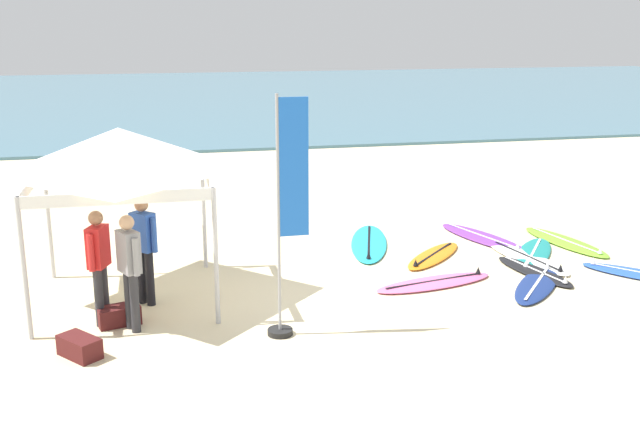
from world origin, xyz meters
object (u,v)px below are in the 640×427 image
Objects in this scene: surfboard_black at (535,271)px; person_red at (99,259)px; surfboard_purple at (483,238)px; person_grey at (130,265)px; person_blue at (144,244)px; surfboard_orange at (433,256)px; gear_bag_near_tent at (80,347)px; canopy_tent at (120,151)px; surfboard_navy at (537,284)px; banner_flag at (287,227)px; surfboard_pink at (434,282)px; surfboard_cyan at (369,243)px; surfboard_lime at (566,242)px; surfboard_white at (527,258)px; surfboard_teal at (533,254)px; gear_bag_by_pole at (119,315)px.

surfboard_black is 1.11× the size of person_red.
surfboard_purple is 1.44× the size of person_red.
surfboard_black is 1.11× the size of person_grey.
person_blue and person_red have the same top height.
surfboard_orange is 1.68m from surfboard_purple.
surfboard_black is 7.37m from person_red.
person_blue is at bearing 46.36° from person_red.
gear_bag_near_tent is at bearing -152.47° from surfboard_purple.
person_red is at bearing -110.01° from canopy_tent.
surfboard_black is (0.28, 0.61, 0.00)m from surfboard_navy.
banner_flag is 3.17m from gear_bag_near_tent.
banner_flag is (2.59, -0.95, 0.59)m from person_red.
surfboard_black is at bearing 5.25° from person_red.
surfboard_purple is at bearing 84.52° from surfboard_navy.
surfboard_purple is at bearing 15.11° from canopy_tent.
surfboard_orange is 4.60m from banner_flag.
surfboard_pink is 1.93m from surfboard_black.
person_grey reaches higher than surfboard_cyan.
canopy_tent is 1.12× the size of surfboard_purple.
surfboard_lime is 2.10m from surfboard_black.
person_grey is (-8.30, -2.51, 0.95)m from surfboard_lime.
surfboard_white and surfboard_teal have the same top height.
surfboard_black is at bearing 65.47° from surfboard_navy.
surfboard_purple is at bearing 22.46° from gear_bag_by_pole.
surfboard_cyan is 0.79× the size of banner_flag.
canopy_tent reaches higher than gear_bag_by_pole.
surfboard_purple and surfboard_black have the same top height.
person_red is at bearing -162.07° from surfboard_orange.
gear_bag_near_tent is at bearing -170.96° from surfboard_navy.
person_blue reaches higher than surfboard_orange.
surfboard_black is at bearing 19.08° from banner_flag.
surfboard_pink is at bearing 16.05° from gear_bag_near_tent.
surfboard_white is at bearing 69.04° from surfboard_navy.
surfboard_black is 6.98m from person_grey.
gear_bag_near_tent is (-5.13, -4.03, 0.10)m from surfboard_cyan.
surfboard_teal is at bearing 24.53° from surfboard_pink.
person_grey is (-7.08, -1.75, 0.95)m from surfboard_white.
surfboard_teal is (0.74, 1.55, -0.00)m from surfboard_navy.
surfboard_lime is at bearing 45.72° from surfboard_black.
surfboard_pink is 0.84× the size of surfboard_cyan.
surfboard_pink and surfboard_teal have the same top height.
gear_bag_near_tent is (-5.59, -1.61, 0.10)m from surfboard_pink.
surfboard_teal is at bearing -68.59° from surfboard_purple.
gear_bag_near_tent is (-7.23, -1.15, 0.10)m from surfboard_navy.
person_blue is at bearing -179.89° from surfboard_black.
surfboard_cyan is at bearing 100.63° from surfboard_pink.
person_blue is (-8.12, -1.52, 0.95)m from surfboard_lime.
canopy_tent is 1.61× the size of person_red.
person_red is at bearing -166.04° from surfboard_lime.
surfboard_orange and surfboard_black have the same top height.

